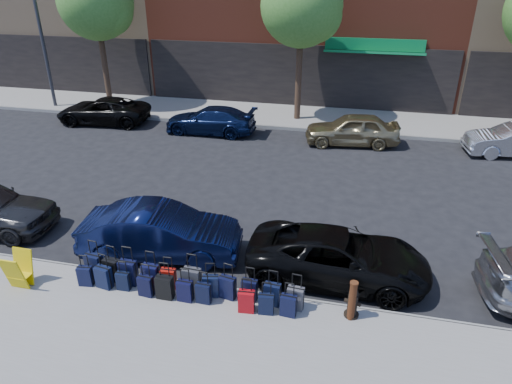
% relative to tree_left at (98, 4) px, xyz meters
% --- Properties ---
extents(ground, '(120.00, 120.00, 0.00)m').
position_rel_tree_left_xyz_m(ground, '(9.86, -9.50, -5.41)').
color(ground, black).
rests_on(ground, ground).
extents(sidewalk_near, '(60.00, 4.00, 0.15)m').
position_rel_tree_left_xyz_m(sidewalk_near, '(9.86, -16.00, -5.34)').
color(sidewalk_near, gray).
rests_on(sidewalk_near, ground).
extents(sidewalk_far, '(60.00, 4.00, 0.15)m').
position_rel_tree_left_xyz_m(sidewalk_far, '(9.86, 0.50, -5.34)').
color(sidewalk_far, gray).
rests_on(sidewalk_far, ground).
extents(curb_near, '(60.00, 0.08, 0.15)m').
position_rel_tree_left_xyz_m(curb_near, '(9.86, -13.98, -5.34)').
color(curb_near, gray).
rests_on(curb_near, ground).
extents(curb_far, '(60.00, 0.08, 0.15)m').
position_rel_tree_left_xyz_m(curb_far, '(9.86, -1.52, -5.34)').
color(curb_far, gray).
rests_on(curb_far, ground).
extents(tree_left, '(3.80, 3.80, 7.27)m').
position_rel_tree_left_xyz_m(tree_left, '(0.00, 0.00, 0.00)').
color(tree_left, black).
rests_on(tree_left, sidewalk_far).
extents(tree_center, '(3.80, 3.80, 7.27)m').
position_rel_tree_left_xyz_m(tree_center, '(10.50, 0.00, 0.00)').
color(tree_center, black).
rests_on(tree_center, sidewalk_far).
extents(streetlight, '(2.59, 0.18, 8.00)m').
position_rel_tree_left_xyz_m(streetlight, '(-2.94, -0.70, -0.75)').
color(streetlight, '#333338').
rests_on(streetlight, sidewalk_far).
extents(suitcase_front_0, '(0.45, 0.28, 1.02)m').
position_rel_tree_left_xyz_m(suitcase_front_0, '(7.35, -14.27, -4.94)').
color(suitcase_front_0, black).
rests_on(suitcase_front_0, sidewalk_near).
extents(suitcase_front_1, '(0.42, 0.27, 0.96)m').
position_rel_tree_left_xyz_m(suitcase_front_1, '(7.85, -14.30, -4.96)').
color(suitcase_front_1, black).
rests_on(suitcase_front_1, sidewalk_near).
extents(suitcase_front_2, '(0.43, 0.24, 1.03)m').
position_rel_tree_left_xyz_m(suitcase_front_2, '(8.31, -14.34, -4.94)').
color(suitcase_front_2, black).
rests_on(suitcase_front_2, sidewalk_near).
extents(suitcase_front_3, '(0.42, 0.24, 0.98)m').
position_rel_tree_left_xyz_m(suitcase_front_3, '(8.89, -14.33, -4.96)').
color(suitcase_front_3, black).
rests_on(suitcase_front_3, sidewalk_near).
extents(suitcase_front_4, '(0.37, 0.21, 0.86)m').
position_rel_tree_left_xyz_m(suitcase_front_4, '(9.33, -14.30, -4.99)').
color(suitcase_front_4, '#A4120A').
rests_on(suitcase_front_4, sidewalk_near).
extents(suitcase_front_5, '(0.43, 0.25, 1.02)m').
position_rel_tree_left_xyz_m(suitcase_front_5, '(9.93, -14.28, -4.94)').
color(suitcase_front_5, '#353539').
rests_on(suitcase_front_5, sidewalk_near).
extents(suitcase_front_6, '(0.40, 0.27, 0.89)m').
position_rel_tree_left_xyz_m(suitcase_front_6, '(10.42, -14.34, -4.98)').
color(suitcase_front_6, black).
rests_on(suitcase_front_6, sidewalk_near).
extents(suitcase_front_7, '(0.41, 0.27, 0.92)m').
position_rel_tree_left_xyz_m(suitcase_front_7, '(10.82, -14.31, -4.97)').
color(suitcase_front_7, black).
rests_on(suitcase_front_7, sidewalk_near).
extents(suitcase_front_8, '(0.37, 0.21, 0.88)m').
position_rel_tree_left_xyz_m(suitcase_front_8, '(11.34, -14.27, -4.99)').
color(suitcase_front_8, black).
rests_on(suitcase_front_8, sidewalk_near).
extents(suitcase_front_9, '(0.39, 0.23, 0.90)m').
position_rel_tree_left_xyz_m(suitcase_front_9, '(11.89, -14.31, -4.98)').
color(suitcase_front_9, black).
rests_on(suitcase_front_9, sidewalk_near).
extents(suitcase_front_10, '(0.39, 0.23, 0.91)m').
position_rel_tree_left_xyz_m(suitcase_front_10, '(12.43, -14.33, -4.98)').
color(suitcase_front_10, '#424147').
rests_on(suitcase_front_10, sidewalk_near).
extents(suitcase_back_0, '(0.37, 0.24, 0.82)m').
position_rel_tree_left_xyz_m(suitcase_back_0, '(7.31, -14.63, -5.00)').
color(suitcase_back_0, black).
rests_on(suitcase_back_0, sidewalk_near).
extents(suitcase_back_1, '(0.42, 0.28, 0.91)m').
position_rel_tree_left_xyz_m(suitcase_back_1, '(7.79, -14.61, -4.98)').
color(suitcase_back_1, black).
rests_on(suitcase_back_1, sidewalk_near).
extents(suitcase_back_2, '(0.32, 0.19, 0.77)m').
position_rel_tree_left_xyz_m(suitcase_back_2, '(8.29, -14.58, -5.02)').
color(suitcase_back_2, black).
rests_on(suitcase_back_2, sidewalk_near).
extents(suitcase_back_3, '(0.37, 0.24, 0.84)m').
position_rel_tree_left_xyz_m(suitcase_back_3, '(8.91, -14.66, -5.00)').
color(suitcase_back_3, black).
rests_on(suitcase_back_3, sidewalk_near).
extents(suitcase_back_4, '(0.40, 0.23, 0.94)m').
position_rel_tree_left_xyz_m(suitcase_back_4, '(9.39, -14.65, -4.97)').
color(suitcase_back_4, black).
rests_on(suitcase_back_4, sidewalk_near).
extents(suitcase_back_5, '(0.36, 0.22, 0.85)m').
position_rel_tree_left_xyz_m(suitcase_back_5, '(9.88, -14.63, -5.00)').
color(suitcase_back_5, black).
rests_on(suitcase_back_5, sidewalk_near).
extents(suitcase_back_6, '(0.35, 0.21, 0.82)m').
position_rel_tree_left_xyz_m(suitcase_back_6, '(10.33, -14.60, -5.01)').
color(suitcase_back_6, black).
rests_on(suitcase_back_6, sidewalk_near).
extents(suitcase_back_8, '(0.38, 0.24, 0.86)m').
position_rel_tree_left_xyz_m(suitcase_back_8, '(11.37, -14.67, -4.99)').
color(suitcase_back_8, '#A40A11').
rests_on(suitcase_back_8, sidewalk_near).
extents(suitcase_back_9, '(0.36, 0.23, 0.81)m').
position_rel_tree_left_xyz_m(suitcase_back_9, '(11.81, -14.63, -5.01)').
color(suitcase_back_9, black).
rests_on(suitcase_back_9, sidewalk_near).
extents(suitcase_back_10, '(0.36, 0.23, 0.84)m').
position_rel_tree_left_xyz_m(suitcase_back_10, '(12.31, -14.59, -5.00)').
color(suitcase_back_10, black).
rests_on(suitcase_back_10, sidewalk_near).
extents(fire_hydrant, '(0.38, 0.33, 0.74)m').
position_rel_tree_left_xyz_m(fire_hydrant, '(13.69, -14.29, -4.92)').
color(fire_hydrant, black).
rests_on(fire_hydrant, sidewalk_near).
extents(bollard, '(0.18, 0.18, 0.99)m').
position_rel_tree_left_xyz_m(bollard, '(13.68, -14.39, -4.75)').
color(bollard, '#38190C').
rests_on(bollard, sidewalk_near).
extents(display_rack, '(0.52, 0.57, 0.92)m').
position_rel_tree_left_xyz_m(display_rack, '(5.80, -15.03, -4.81)').
color(display_rack, yellow).
rests_on(display_rack, sidewalk_near).
extents(car_near_1, '(4.48, 2.07, 1.42)m').
position_rel_tree_left_xyz_m(car_near_1, '(8.50, -12.78, -4.70)').
color(car_near_1, '#0D153C').
rests_on(car_near_1, ground).
extents(car_near_2, '(4.58, 2.15, 1.27)m').
position_rel_tree_left_xyz_m(car_near_2, '(13.27, -12.74, -4.78)').
color(car_near_2, black).
rests_on(car_near_2, ground).
extents(car_far_0, '(4.74, 2.53, 1.27)m').
position_rel_tree_left_xyz_m(car_far_0, '(0.90, -2.49, -4.78)').
color(car_far_0, black).
rests_on(car_far_0, ground).
extents(car_far_1, '(4.30, 1.76, 1.25)m').
position_rel_tree_left_xyz_m(car_far_1, '(6.62, -2.74, -4.79)').
color(car_far_1, '#0C1738').
rests_on(car_far_1, ground).
extents(car_far_2, '(4.25, 2.13, 1.39)m').
position_rel_tree_left_xyz_m(car_far_2, '(13.21, -2.80, -4.72)').
color(car_far_2, '#96875C').
rests_on(car_far_2, ground).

